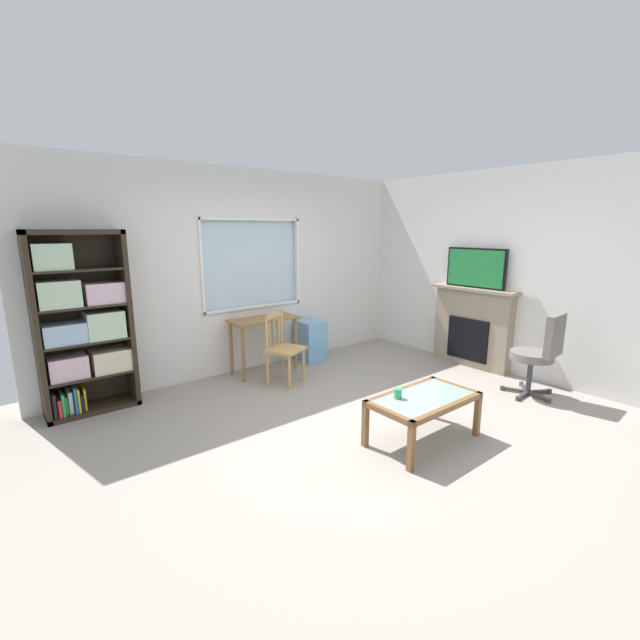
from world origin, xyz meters
TOP-DOWN VIEW (x-y plane):
  - ground at (0.00, 0.00)m, footprint 6.31×5.44m
  - wall_back_with_window at (-0.01, 2.22)m, footprint 5.31×0.15m
  - wall_right at (2.71, 0.00)m, footprint 0.12×4.64m
  - bookshelf at (-2.03, 1.98)m, footprint 0.90×0.38m
  - desk_under_window at (0.09, 1.87)m, footprint 0.91×0.43m
  - wooden_chair at (0.06, 1.35)m, footprint 0.54×0.53m
  - plastic_drawer_unit at (0.91, 1.92)m, footprint 0.35×0.40m
  - fireplace at (2.56, 0.28)m, footprint 0.26×1.23m
  - tv at (2.54, 0.28)m, footprint 0.06×0.87m
  - office_chair at (2.11, -0.87)m, footprint 0.57×0.58m
  - coffee_table at (0.21, -0.70)m, footprint 1.01×0.57m
  - sippy_cup at (0.00, -0.58)m, footprint 0.07×0.07m

SIDE VIEW (x-z plane):
  - ground at x=0.00m, z-range -0.02..0.00m
  - plastic_drawer_unit at x=0.91m, z-range 0.00..0.60m
  - coffee_table at x=0.21m, z-range 0.15..0.59m
  - wooden_chair at x=0.06m, z-range 0.01..0.91m
  - sippy_cup at x=0.00m, z-range 0.44..0.53m
  - office_chair at x=2.11m, z-range 0.05..1.05m
  - fireplace at x=2.56m, z-range 0.00..1.13m
  - desk_under_window at x=0.09m, z-range 0.24..1.00m
  - bookshelf at x=-2.03m, z-range 0.00..1.92m
  - wall_back_with_window at x=-0.01m, z-range -0.01..2.69m
  - wall_right at x=2.71m, z-range 0.00..2.70m
  - tv at x=2.54m, z-range 1.12..1.67m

